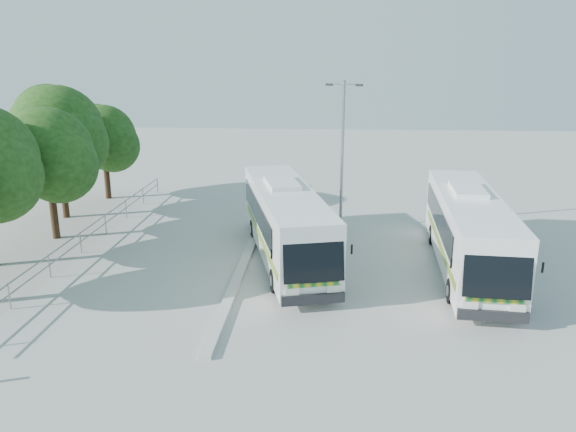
# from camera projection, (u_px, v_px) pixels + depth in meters

# --- Properties ---
(ground) EXTENTS (100.00, 100.00, 0.00)m
(ground) POSITION_uv_depth(u_px,v_px,m) (294.00, 284.00, 22.35)
(ground) COLOR #A4A49E
(ground) RESTS_ON ground
(kerb_divider) EXTENTS (0.40, 16.00, 0.15)m
(kerb_divider) POSITION_uv_depth(u_px,v_px,m) (244.00, 263.00, 24.41)
(kerb_divider) COLOR #B2B2AD
(kerb_divider) RESTS_ON ground
(railing) EXTENTS (0.06, 22.00, 1.00)m
(railing) POSITION_uv_depth(u_px,v_px,m) (89.00, 231.00, 26.67)
(railing) COLOR gray
(railing) RESTS_ON ground
(tree_far_c) EXTENTS (4.97, 4.69, 6.49)m
(tree_far_c) POSITION_uv_depth(u_px,v_px,m) (48.00, 154.00, 26.90)
(tree_far_c) COLOR #382314
(tree_far_c) RESTS_ON ground
(tree_far_d) EXTENTS (5.62, 5.30, 7.33)m
(tree_far_d) POSITION_uv_depth(u_px,v_px,m) (59.00, 132.00, 30.38)
(tree_far_d) COLOR #382314
(tree_far_d) RESTS_ON ground
(tree_far_e) EXTENTS (4.54, 4.28, 5.92)m
(tree_far_e) POSITION_uv_depth(u_px,v_px,m) (104.00, 138.00, 34.90)
(tree_far_e) COLOR #382314
(tree_far_e) RESTS_ON ground
(coach_main) EXTENTS (5.02, 11.67, 3.18)m
(coach_main) POSITION_uv_depth(u_px,v_px,m) (286.00, 221.00, 24.75)
(coach_main) COLOR silver
(coach_main) RESTS_ON ground
(coach_adjacent) EXTENTS (3.16, 11.60, 3.18)m
(coach_adjacent) POSITION_uv_depth(u_px,v_px,m) (468.00, 230.00, 23.50)
(coach_adjacent) COLOR white
(coach_adjacent) RESTS_ON ground
(lamppost) EXTENTS (1.83, 0.72, 7.65)m
(lamppost) POSITION_uv_depth(u_px,v_px,m) (342.00, 149.00, 28.36)
(lamppost) COLOR gray
(lamppost) RESTS_ON ground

